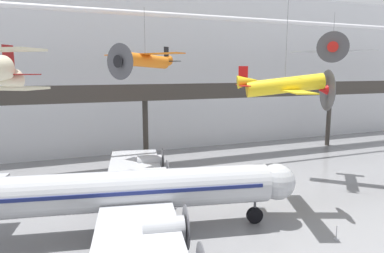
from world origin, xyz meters
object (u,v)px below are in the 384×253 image
object	(u,v)px
airliner_silver_main	(124,192)
stanchion_barrier	(336,235)
suspended_plane_yellow_lowwing	(285,86)
suspended_plane_silver_racer	(333,48)
suspended_plane_orange_highwing	(145,60)

from	to	relation	value
airliner_silver_main	stanchion_barrier	world-z (taller)	airliner_silver_main
airliner_silver_main	suspended_plane_yellow_lowwing	size ratio (longest dim) A/B	3.32
stanchion_barrier	suspended_plane_silver_racer	bearing A→B (deg)	50.83
suspended_plane_yellow_lowwing	stanchion_barrier	bearing A→B (deg)	-59.72
airliner_silver_main	suspended_plane_yellow_lowwing	bearing A→B (deg)	7.81
suspended_plane_yellow_lowwing	suspended_plane_orange_highwing	distance (m)	13.76
airliner_silver_main	suspended_plane_silver_racer	distance (m)	26.06
suspended_plane_orange_highwing	suspended_plane_silver_racer	bearing A→B (deg)	131.99
airliner_silver_main	suspended_plane_yellow_lowwing	world-z (taller)	suspended_plane_yellow_lowwing
stanchion_barrier	airliner_silver_main	bearing A→B (deg)	155.12
suspended_plane_yellow_lowwing	suspended_plane_silver_racer	bearing A→B (deg)	50.45
suspended_plane_yellow_lowwing	suspended_plane_orange_highwing	xyz separation A→B (m)	(-9.08, 10.08, 2.25)
airliner_silver_main	suspended_plane_orange_highwing	world-z (taller)	suspended_plane_orange_highwing
suspended_plane_yellow_lowwing	suspended_plane_orange_highwing	size ratio (longest dim) A/B	1.11
suspended_plane_orange_highwing	airliner_silver_main	bearing A→B (deg)	31.83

